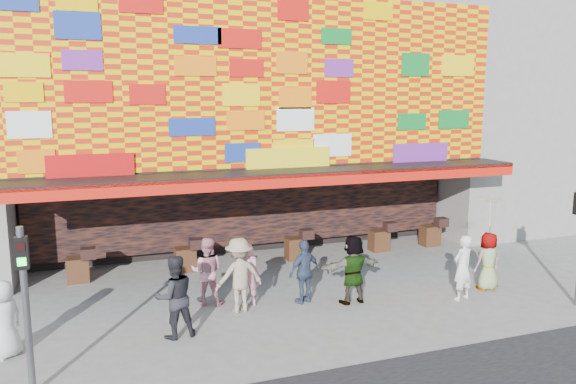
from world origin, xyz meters
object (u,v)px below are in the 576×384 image
ped_c (175,297)px  ped_d (239,275)px  ped_h (463,268)px  ped_g (488,261)px  ped_a (4,319)px  signal_left (25,292)px  ped_f (353,269)px  ped_b (248,275)px  parasol (491,212)px  ped_e (305,272)px  ped_i (207,271)px

ped_c → ped_d: 1.93m
ped_d → ped_h: 5.68m
ped_c → ped_g: (8.35, 0.21, -0.12)m
ped_a → ped_g: 11.67m
ped_d → signal_left: bearing=22.9°
ped_d → ped_a: bearing=2.3°
ped_g → ped_f: bearing=-7.8°
ped_b → ped_g: size_ratio=1.01×
ped_d → parasol: 6.82m
ped_a → ped_c: size_ratio=0.87×
ped_d → parasol: bearing=167.2°
ped_b → parasol: parasol is taller
ped_b → ped_c: bearing=49.0°
signal_left → ped_c: bearing=29.1°
ped_g → ped_e: bearing=-11.3°
ped_e → ped_g: 5.04m
ped_h → parasol: size_ratio=0.92×
ped_a → ped_i: 4.62m
ped_f → ped_g: bearing=172.2°
parasol → ped_g: bearing=0.0°
ped_a → ped_b: (5.29, 1.08, 0.00)m
ped_g → parasol: bearing=180.0°
ped_c → ped_i: ped_c is taller
ped_f → ped_i: (-3.46, 1.15, -0.02)m
ped_d → ped_e: (1.69, 0.00, -0.10)m
signal_left → ped_i: size_ratio=1.76×
ped_b → ped_h: ped_h is taller
signal_left → parasol: (11.07, 1.72, 0.28)m
ped_f → ped_b: bearing=-18.5°
ped_h → parasol: (1.11, 0.39, 1.30)m
ped_g → parasol: (0.00, 0.00, 1.35)m
ped_d → parasol: parasol is taller
ped_a → ped_f: bearing=138.7°
ped_b → ped_d: ped_d is taller
ped_i → parasol: 7.56m
ped_b → ped_g: ped_b is taller
ped_g → ped_b: bearing=-12.1°
ped_f → ped_g: ped_f is taller
signal_left → ped_e: signal_left is taller
ped_e → ped_h: ped_h is taller
signal_left → ped_i: (3.77, 3.21, -1.01)m
ped_f → ped_g: 3.85m
signal_left → ped_c: size_ratio=1.65×
ped_f → parasol: parasol is taller
ped_e → ped_g: (4.98, -0.75, -0.03)m
parasol → ped_a: bearing=-179.9°
ped_c → ped_a: bearing=-10.8°
ped_g → ped_i: 7.45m
ped_a → ped_h: (10.56, -0.36, 0.05)m
ped_g → ped_h: 1.18m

